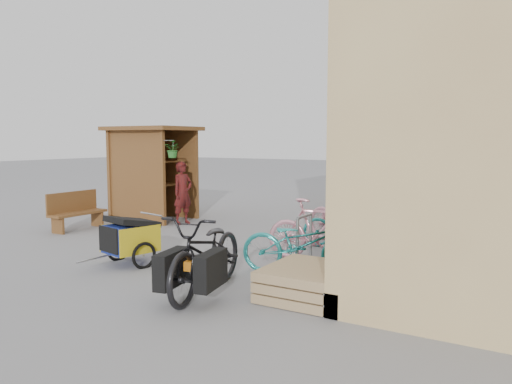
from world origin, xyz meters
The scene contains 17 objects.
ground centered at (0.00, 0.00, 0.00)m, with size 80.00×80.00×0.00m, color gray.
kiosk centered at (-3.28, 2.47, 1.55)m, with size 2.49×1.65×2.40m.
bike_rack centered at (2.30, 2.40, 0.52)m, with size 0.05×5.35×0.86m.
pallet_stack centered at (3.00, -1.40, 0.21)m, with size 1.00×1.20×0.40m.
bench centered at (-3.67, 0.41, 0.45)m, with size 0.43×1.39×0.88m.
shopping_carts centered at (3.00, 6.26, 0.59)m, with size 0.57×2.25×1.02m.
child_trailer centered at (-0.28, -1.29, 0.47)m, with size 0.92×1.46×0.84m.
cargo_bike centered at (1.77, -1.93, 0.55)m, with size 1.14×2.21×1.11m.
person_kiosk centered at (-2.07, 2.30, 0.77)m, with size 0.56×0.37×1.54m, color maroon.
bike_0 centered at (2.46, -0.43, 0.49)m, with size 0.65×1.86×0.98m, color teal.
bike_1 centered at (2.35, 0.42, 0.54)m, with size 0.51×1.79×1.08m, color pink.
bike_2 centered at (2.37, 1.74, 0.44)m, with size 0.58×1.66×0.87m, color teal.
bike_3 centered at (2.17, 2.09, 0.54)m, with size 0.50×1.78×1.07m, color pink.
bike_4 centered at (2.47, 2.81, 0.47)m, with size 0.62×1.78×0.94m, color black.
bike_5 centered at (2.15, 3.07, 0.53)m, with size 0.50×1.75×1.05m, color pink.
bike_6 centered at (2.22, 4.14, 0.42)m, with size 0.56×1.61×0.85m, color #AEAFB3.
bike_7 centered at (2.14, 4.57, 0.47)m, with size 0.44×1.56×0.94m, color maroon.
Camera 1 is at (5.69, -7.23, 2.07)m, focal length 35.00 mm.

